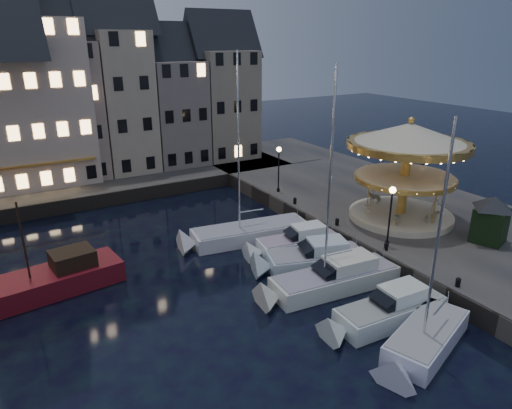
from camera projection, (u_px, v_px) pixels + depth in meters
ground at (310, 297)px, 27.17m from camera, size 160.00×160.00×0.00m
quay_east at (401, 213)px, 38.48m from camera, size 16.00×56.00×1.30m
quay_north at (78, 185)px, 45.81m from camera, size 44.00×12.00×1.30m
quaywall_e at (326, 232)px, 34.66m from camera, size 0.15×44.00×1.30m
quaywall_n at (113, 199)px, 41.90m from camera, size 48.00×0.15×1.30m
streetlamp_b at (391, 208)px, 30.03m from camera, size 0.44×0.44×4.17m
streetlamp_c at (279, 163)px, 40.97m from camera, size 0.44×0.44×4.17m
streetlamp_d at (423, 162)px, 41.09m from camera, size 0.44×0.44×4.17m
bollard_a at (458, 282)px, 25.71m from camera, size 0.30×0.30×0.57m
bollard_b at (386, 246)px, 30.17m from camera, size 0.30×0.30×0.57m
bollard_c at (337, 221)px, 34.22m from camera, size 0.30×0.30×0.57m
bollard_d at (295, 200)px, 38.67m from camera, size 0.30×0.30×0.57m
townhouse_nc at (63, 101)px, 44.65m from camera, size 6.82×8.00×14.80m
townhouse_nd at (121, 92)px, 47.22m from camera, size 5.50×8.00×15.80m
townhouse_ne at (172, 104)px, 50.33m from camera, size 6.16×8.00×12.80m
townhouse_nf at (221, 96)px, 53.04m from camera, size 6.82×8.00×13.80m
motorboat_a at (422, 343)px, 22.21m from camera, size 6.91×4.23×11.53m
motorboat_b at (385, 313)px, 24.50m from camera, size 7.42×2.45×2.15m
motorboat_c at (330, 280)px, 27.78m from camera, size 9.25×3.20×12.23m
motorboat_d at (310, 260)px, 30.40m from camera, size 7.52×4.44×2.15m
motorboat_e at (294, 244)px, 32.67m from camera, size 7.12×2.99×2.15m
motorboat_f at (243, 234)px, 34.62m from camera, size 10.03×3.90×13.26m
red_fishing_boat at (53, 280)px, 27.66m from camera, size 8.68×3.91×6.22m
carousel at (408, 153)px, 33.86m from camera, size 9.03×9.03×7.90m
ticket_kiosk at (492, 211)px, 30.82m from camera, size 3.19×3.19×3.73m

